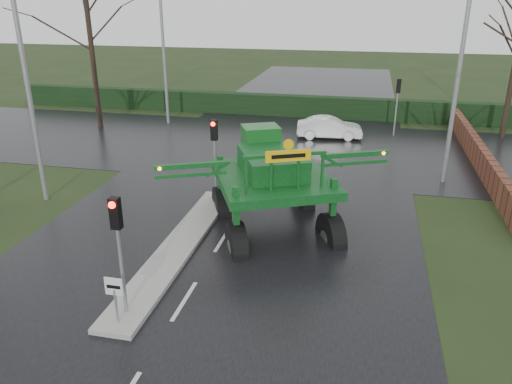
% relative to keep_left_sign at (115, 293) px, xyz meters
% --- Properties ---
extents(ground, '(140.00, 140.00, 0.00)m').
position_rel_keep_left_sign_xyz_m(ground, '(1.30, 1.50, -1.06)').
color(ground, black).
rests_on(ground, ground).
extents(road_main, '(14.00, 80.00, 0.02)m').
position_rel_keep_left_sign_xyz_m(road_main, '(1.30, 11.50, -1.05)').
color(road_main, black).
rests_on(road_main, ground).
extents(road_cross, '(80.00, 12.00, 0.02)m').
position_rel_keep_left_sign_xyz_m(road_cross, '(1.30, 17.50, -1.05)').
color(road_cross, black).
rests_on(road_cross, ground).
extents(median_island, '(1.20, 10.00, 0.16)m').
position_rel_keep_left_sign_xyz_m(median_island, '(0.00, 4.50, -0.97)').
color(median_island, gray).
rests_on(median_island, ground).
extents(hedge_row, '(44.00, 0.90, 1.50)m').
position_rel_keep_left_sign_xyz_m(hedge_row, '(1.30, 25.50, -0.31)').
color(hedge_row, black).
rests_on(hedge_row, ground).
extents(brick_wall, '(0.40, 20.00, 1.20)m').
position_rel_keep_left_sign_xyz_m(brick_wall, '(11.80, 17.50, -0.46)').
color(brick_wall, '#592D1E').
rests_on(brick_wall, ground).
extents(keep_left_sign, '(0.50, 0.07, 1.35)m').
position_rel_keep_left_sign_xyz_m(keep_left_sign, '(0.00, 0.00, 0.00)').
color(keep_left_sign, gray).
rests_on(keep_left_sign, ground).
extents(traffic_signal_near, '(0.26, 0.33, 3.52)m').
position_rel_keep_left_sign_xyz_m(traffic_signal_near, '(0.00, 0.49, 1.53)').
color(traffic_signal_near, gray).
rests_on(traffic_signal_near, ground).
extents(traffic_signal_mid, '(0.26, 0.33, 3.52)m').
position_rel_keep_left_sign_xyz_m(traffic_signal_mid, '(0.00, 8.99, 1.53)').
color(traffic_signal_mid, gray).
rests_on(traffic_signal_mid, ground).
extents(traffic_signal_far, '(0.26, 0.33, 3.52)m').
position_rel_keep_left_sign_xyz_m(traffic_signal_far, '(7.80, 21.51, 1.53)').
color(traffic_signal_far, gray).
rests_on(traffic_signal_far, ground).
extents(street_light_left_near, '(3.85, 0.30, 10.00)m').
position_rel_keep_left_sign_xyz_m(street_light_left_near, '(-6.89, 7.50, 4.93)').
color(street_light_left_near, gray).
rests_on(street_light_left_near, ground).
extents(street_light_right, '(3.85, 0.30, 10.00)m').
position_rel_keep_left_sign_xyz_m(street_light_right, '(9.49, 13.50, 4.93)').
color(street_light_right, gray).
rests_on(street_light_right, ground).
extents(street_light_left_far, '(3.85, 0.30, 10.00)m').
position_rel_keep_left_sign_xyz_m(street_light_left_far, '(-6.89, 21.50, 4.93)').
color(street_light_left_far, gray).
rests_on(street_light_left_far, ground).
extents(tree_left_far, '(7.70, 7.70, 13.26)m').
position_rel_keep_left_sign_xyz_m(tree_left_far, '(-11.20, 19.50, 6.09)').
color(tree_left_far, black).
rests_on(tree_left_far, ground).
extents(crop_sprayer, '(7.94, 6.58, 4.85)m').
position_rel_keep_left_sign_xyz_m(crop_sprayer, '(1.86, 5.15, 1.24)').
color(crop_sprayer, black).
rests_on(crop_sprayer, ground).
extents(white_sedan, '(4.06, 1.79, 1.30)m').
position_rel_keep_left_sign_xyz_m(white_sedan, '(3.90, 20.02, -1.06)').
color(white_sedan, silver).
rests_on(white_sedan, ground).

